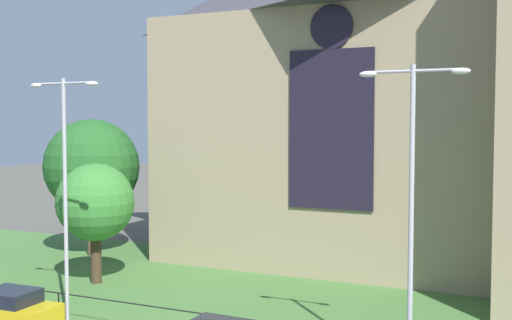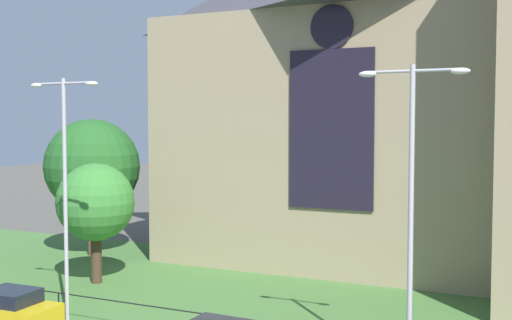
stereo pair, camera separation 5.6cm
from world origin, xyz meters
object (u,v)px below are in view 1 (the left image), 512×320
Objects in this scene: tree_left_near at (95,203)px; tree_left_far at (92,167)px; church_building at (374,84)px; streetlamp_near at (65,172)px; streetlamp_far at (412,186)px; parked_car_yellow at (7,309)px.

tree_left_far reaches higher than tree_left_near.
church_building is 18.71m from streetlamp_near.
tree_left_near is 17.74m from streetlamp_far.
tree_left_far is 1.94× the size of parked_car_yellow.
tree_left_far is (-4.58, 5.37, 1.34)m from tree_left_near.
tree_left_far is at bearing -161.59° from church_building.
church_building is 22.47m from parked_car_yellow.
church_building is 6.10× the size of parked_car_yellow.
tree_left_near is at bearing 118.58° from streetlamp_near.
streetlamp_far is (5.39, -16.24, -4.18)m from church_building.
tree_left_near is 0.62× the size of streetlamp_near.
streetlamp_near reaches higher than parked_car_yellow.
tree_left_near is 7.18m from tree_left_far.
parked_car_yellow is at bearing -64.48° from tree_left_far.
streetlamp_near is (3.04, -5.57, 2.03)m from tree_left_near.
tree_left_near is 1.42× the size of parked_car_yellow.
church_building reaches higher than tree_left_near.
church_building is 2.65× the size of streetlamp_far.
streetlamp_near is at bearing -139.66° from parked_car_yellow.
streetlamp_near is (7.61, -10.95, 0.69)m from tree_left_far.
tree_left_near reaches higher than parked_car_yellow.
church_building is 17.46m from tree_left_far.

